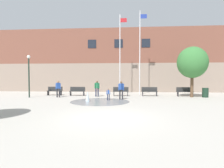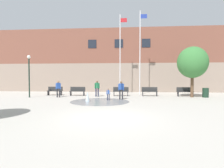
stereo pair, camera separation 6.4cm
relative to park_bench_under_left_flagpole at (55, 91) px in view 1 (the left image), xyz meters
name	(u,v)px [view 1 (the left image)]	position (x,y,z in m)	size (l,w,h in m)	color
ground_plane	(107,117)	(6.64, -9.99, -0.48)	(100.00, 100.00, 0.00)	#B2ADA3
library_building	(119,62)	(6.64, 7.78, 3.72)	(36.00, 6.05, 8.41)	gray
splash_fountain	(96,100)	(5.20, -4.53, -0.35)	(4.64, 4.64, 0.79)	gray
park_bench_under_left_flagpole	(55,91)	(0.00, 0.00, 0.00)	(1.60, 0.44, 0.91)	#28282D
park_bench_center	(77,91)	(2.50, -0.18, 0.00)	(1.60, 0.44, 0.91)	#28282D
park_bench_under_right_flagpole	(121,91)	(7.05, -0.14, 0.00)	(1.60, 0.44, 0.91)	#28282D
park_bench_near_trashcan	(150,91)	(9.99, -0.08, 0.00)	(1.60, 0.44, 0.91)	#28282D
park_bench_far_right	(185,92)	(13.50, -0.07, 0.00)	(1.60, 0.44, 0.91)	#28282D
adult_watching	(97,87)	(4.71, -0.95, 0.45)	(0.50, 0.39, 1.59)	#1E233D
teen_by_trashcan	(58,88)	(1.13, -1.92, 0.45)	(0.50, 0.37, 1.59)	#28282D
adult_in_red	(121,89)	(7.16, -3.11, 0.45)	(0.50, 0.39, 1.59)	#28282D
child_running	(108,93)	(6.11, -3.77, 0.10)	(0.31, 0.22, 0.99)	#1E233D
flagpole_left	(120,53)	(6.94, 1.46, 4.20)	(0.80, 0.10, 8.86)	silver
flagpole_right	(140,51)	(9.14, 1.46, 4.39)	(0.80, 0.10, 9.22)	silver
lamp_post_left_lane	(29,70)	(-1.56, -2.25, 2.12)	(0.32, 0.32, 3.99)	#192D23
trash_can	(205,93)	(15.12, -0.91, -0.03)	(0.56, 0.56, 0.90)	#193323
street_tree_near_building	(192,63)	(13.88, -0.88, 2.84)	(2.81, 2.81, 4.82)	brown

